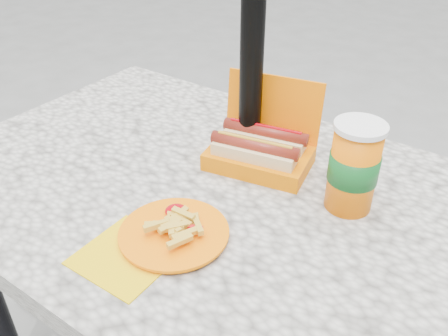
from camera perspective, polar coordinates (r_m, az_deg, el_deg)
The scene contains 4 objects.
picnic_table at distance 1.05m, azimuth -1.92°, elevation -6.79°, with size 1.20×0.80×0.75m.
hotdog_box at distance 1.03m, azimuth 4.41°, elevation 2.34°, with size 0.24×0.20×0.18m.
fries_plate at distance 0.85m, azimuth -6.44°, elevation -7.80°, with size 0.21×0.26×0.04m.
soda_cup at distance 0.91m, azimuth 15.34°, elevation 0.14°, with size 0.10×0.10×0.18m.
Camera 1 is at (0.49, -0.64, 1.32)m, focal length 38.00 mm.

